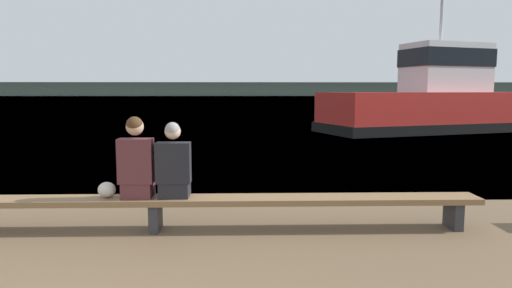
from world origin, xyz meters
name	(u,v)px	position (x,y,z in m)	size (l,w,h in m)	color
water_surface	(238,97)	(0.00, 124.95, 0.00)	(240.00, 240.00, 0.00)	#426B8E
far_shoreline	(240,89)	(0.00, 173.47, 2.47)	(600.00, 12.00, 4.95)	#424738
bench_main	(155,203)	(0.33, 3.42, 0.37)	(8.51, 0.44, 0.44)	brown
person_left	(136,162)	(0.09, 3.41, 0.91)	(0.44, 0.37, 1.06)	#56282D
person_right	(174,165)	(0.58, 3.42, 0.86)	(0.44, 0.36, 0.99)	black
shopping_bag	(107,190)	(-0.31, 3.44, 0.54)	(0.23, 0.19, 0.20)	beige
tugboat_red	(437,104)	(10.26, 18.10, 1.24)	(11.18, 6.62, 6.41)	red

